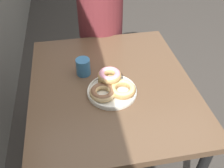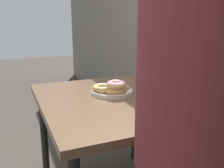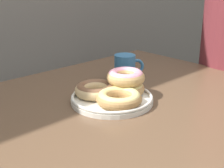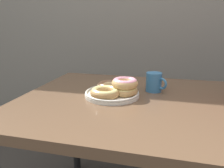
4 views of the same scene
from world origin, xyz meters
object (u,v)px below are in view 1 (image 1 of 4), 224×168
at_px(donut_plate, 112,86).
at_px(person_figure, 100,20).
at_px(coffee_mug, 83,66).
at_px(dining_table, 111,94).

relative_size(donut_plate, person_figure, 0.19).
distance_m(donut_plate, person_figure, 0.73).
height_order(donut_plate, person_figure, person_figure).
bearing_deg(donut_plate, coffee_mug, 35.70).
height_order(dining_table, donut_plate, donut_plate).
bearing_deg(coffee_mug, dining_table, -127.98).
bearing_deg(dining_table, person_figure, -3.25).
distance_m(coffee_mug, person_figure, 0.58).
bearing_deg(donut_plate, person_figure, -3.87).
xyz_separation_m(coffee_mug, person_figure, (0.55, -0.18, -0.00)).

